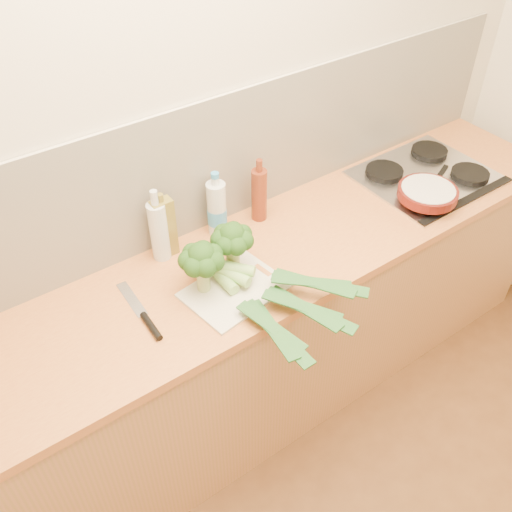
{
  "coord_description": "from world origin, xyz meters",
  "views": [
    {
      "loc": [
        -0.88,
        -0.13,
        2.35
      ],
      "look_at": [
        -0.0,
        1.1,
        1.02
      ],
      "focal_mm": 40.0,
      "sensor_mm": 36.0,
      "label": 1
    }
  ],
  "objects_px": {
    "chefs_knife": "(146,319)",
    "gas_hob": "(427,176)",
    "chopping_board": "(235,290)",
    "skillet": "(428,192)"
  },
  "relations": [
    {
      "from": "chopping_board",
      "to": "chefs_knife",
      "type": "bearing_deg",
      "value": 162.19
    },
    {
      "from": "gas_hob",
      "to": "chefs_knife",
      "type": "height_order",
      "value": "gas_hob"
    },
    {
      "from": "chefs_knife",
      "to": "skillet",
      "type": "xyz_separation_m",
      "value": [
        1.29,
        -0.09,
        0.05
      ]
    },
    {
      "from": "chopping_board",
      "to": "skillet",
      "type": "height_order",
      "value": "skillet"
    },
    {
      "from": "chefs_knife",
      "to": "skillet",
      "type": "distance_m",
      "value": 1.29
    },
    {
      "from": "chefs_knife",
      "to": "gas_hob",
      "type": "bearing_deg",
      "value": 3.76
    },
    {
      "from": "chefs_knife",
      "to": "chopping_board",
      "type": "bearing_deg",
      "value": -7.26
    },
    {
      "from": "chopping_board",
      "to": "chefs_knife",
      "type": "distance_m",
      "value": 0.33
    },
    {
      "from": "chopping_board",
      "to": "skillet",
      "type": "relative_size",
      "value": 0.98
    },
    {
      "from": "gas_hob",
      "to": "chopping_board",
      "type": "distance_m",
      "value": 1.12
    }
  ]
}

